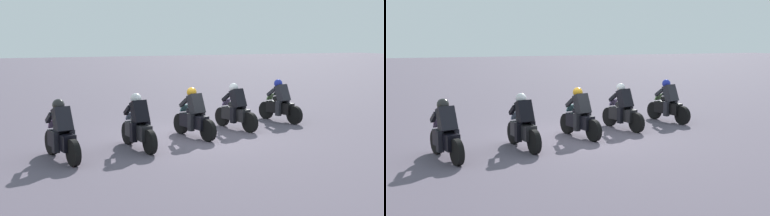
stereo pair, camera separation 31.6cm
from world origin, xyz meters
The scene contains 6 objects.
ground_plane centered at (0.00, 0.00, 0.00)m, with size 120.00×120.00×0.00m, color #544B5A.
rider_lane_a centered at (1.34, -4.01, 0.62)m, with size 2.02×0.65×1.51m.
rider_lane_b centered at (0.67, -1.86, 0.62)m, with size 2.02×0.65×1.51m.
rider_lane_c centered at (-0.02, -0.08, 0.62)m, with size 2.02×0.66×1.51m.
rider_lane_d centered at (-0.83, 1.89, 0.62)m, with size 2.04×0.59×1.51m.
rider_lane_e centered at (-1.25, 3.97, 0.62)m, with size 2.01×0.67×1.51m.
Camera 2 is at (-13.22, 5.20, 3.01)m, focal length 44.92 mm.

